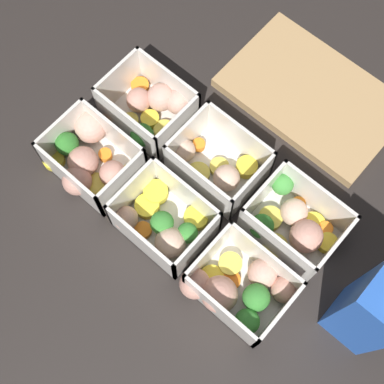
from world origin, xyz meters
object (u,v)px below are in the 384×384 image
Objects in this scene: container_near_center at (163,224)px; container_near_right at (238,289)px; juice_carton at (371,311)px; container_far_left at (152,108)px; container_far_center at (216,165)px; container_far_right at (293,223)px; container_near_left at (90,159)px.

container_near_right is (0.14, -0.00, 0.00)m from container_near_center.
juice_carton is at bearing 27.08° from container_near_right.
container_far_left is 0.68× the size of juice_carton.
container_far_right is at bearing 1.23° from container_far_center.
container_near_left and container_near_center have the same top height.
juice_carton reaches higher than container_far_left.
container_near_center is 0.12m from container_far_center.
container_near_center is 0.19m from container_far_left.
container_near_center is 0.19m from container_far_right.
container_near_right is (0.30, -0.00, 0.00)m from container_near_left.
juice_carton reaches higher than container_near_center.
container_near_right is 1.11× the size of container_far_left.
container_near_center is at bearing -42.49° from container_far_left.
container_far_left is 0.44m from juice_carton.
container_far_center is at bearing -178.77° from container_far_right.
container_far_left is 0.97× the size of container_far_center.
container_far_center is 0.70× the size of juice_carton.
container_near_left is 1.12× the size of container_far_right.
juice_carton is (0.15, 0.07, 0.07)m from container_near_right.
container_far_right is at bearing 90.16° from container_near_right.
container_far_center is 0.30m from juice_carton.
container_near_left is 0.15m from container_near_center.
juice_carton reaches higher than container_far_right.
juice_carton is (0.43, -0.06, 0.07)m from container_far_left.
container_near_left is at bearing -170.82° from juice_carton.
container_far_left is (0.01, 0.13, -0.00)m from container_near_left.
container_near_center and container_far_left have the same top height.
container_near_center is at bearing -0.77° from container_near_left.
container_near_left is 0.77× the size of juice_carton.
container_far_right is (0.30, 0.12, -0.00)m from container_near_left.
container_near_right and container_far_center have the same top height.
container_near_right is at bearing -152.92° from juice_carton.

